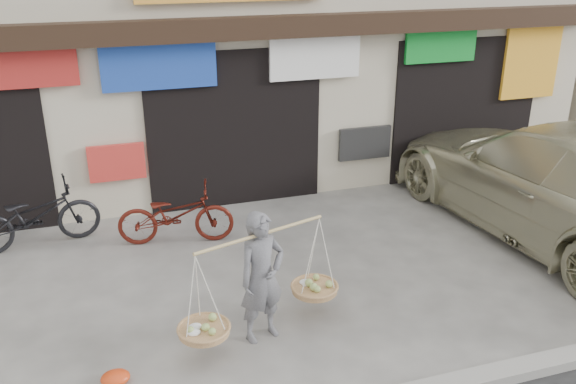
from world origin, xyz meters
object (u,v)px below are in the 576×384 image
object	(u,v)px
bike_0	(34,216)
suv	(556,180)
street_vendor	(262,282)
bike_2	(176,215)

from	to	relation	value
bike_0	suv	world-z (taller)	suv
street_vendor	bike_0	size ratio (longest dim) A/B	1.06
bike_2	suv	xyz separation A→B (m)	(5.69, -1.47, 0.44)
street_vendor	suv	distance (m)	5.25
bike_0	bike_2	distance (m)	2.11
bike_0	street_vendor	bearing A→B (deg)	-150.51
bike_0	suv	xyz separation A→B (m)	(7.73, -1.99, 0.40)
suv	street_vendor	bearing A→B (deg)	8.93
street_vendor	bike_2	world-z (taller)	street_vendor
bike_2	suv	bearing A→B (deg)	-93.66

